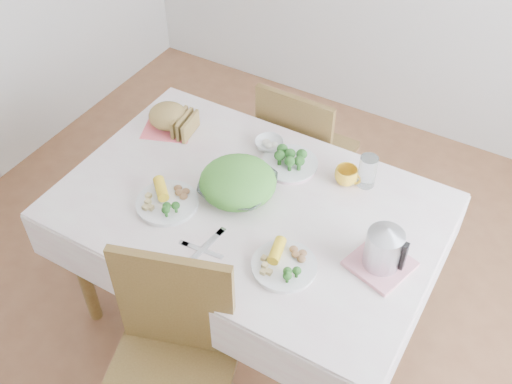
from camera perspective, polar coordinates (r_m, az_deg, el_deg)
The scene contains 17 objects.
floor at distance 2.98m, azimuth -0.54°, elevation -11.41°, with size 3.60×3.60×0.00m, color brown.
dining_table at distance 2.68m, azimuth -0.59°, elevation -6.91°, with size 1.40×0.90×0.75m, color brown.
tablecloth at distance 2.39m, azimuth -0.65°, elevation -1.21°, with size 1.50×1.00×0.01m, color silver.
chair_far at distance 3.10m, azimuth 4.95°, elevation 3.99°, with size 0.41×0.41×0.91m, color brown.
salad_bowl at distance 2.41m, azimuth -1.73°, elevation 0.46°, with size 0.29×0.29×0.07m, color white.
dinner_plate_left at distance 2.40m, azimuth -8.45°, elevation -1.04°, with size 0.25×0.25×0.02m, color white.
dinner_plate_right at distance 2.17m, azimuth 2.70°, elevation -7.04°, with size 0.24×0.24×0.02m, color white.
broccoli_plate at distance 2.55m, azimuth 3.22°, elevation 2.66°, with size 0.24×0.24×0.02m, color beige.
napkin at distance 2.79m, azimuth -8.24°, elevation 6.24°, with size 0.22×0.22×0.00m, color #FD656E.
bread_loaf at distance 2.75m, azimuth -8.35°, elevation 7.16°, with size 0.18×0.17×0.11m, color olive.
fruit_bowl at distance 2.63m, azimuth 1.26°, elevation 4.55°, with size 0.13×0.13×0.04m, color white.
yellow_mug at distance 2.48m, azimuth 8.59°, elevation 1.54°, with size 0.10×0.10×0.08m, color yellow.
glass_tumbler at distance 2.47m, azimuth 10.54°, elevation 1.86°, with size 0.07×0.07×0.14m, color white.
pink_tray at distance 2.22m, azimuth 11.73°, elevation -6.71°, with size 0.20×0.20×0.02m, color pink.
electric_kettle at distance 2.14m, azimuth 12.16°, elevation -4.80°, with size 0.13×0.13×0.19m, color #B2B5BA.
fork_left at distance 2.25m, azimuth -4.76°, elevation -5.14°, with size 0.02×0.20×0.00m, color silver.
knife at distance 2.23m, azimuth -5.15°, elevation -5.52°, with size 0.02×0.17×0.00m, color silver.
Camera 1 is at (0.87, -1.43, 2.47)m, focal length 42.00 mm.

